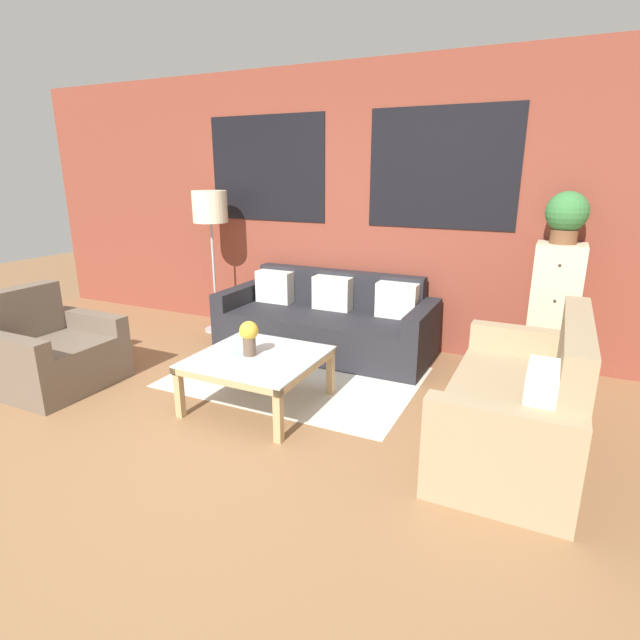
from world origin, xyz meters
TOP-DOWN VIEW (x-y plane):
  - ground_plane at (0.00, 0.00)m, footprint 16.00×16.00m
  - wall_back_brick at (0.00, 2.44)m, footprint 8.40×0.09m
  - rug at (0.03, 1.19)m, footprint 2.13×1.48m
  - couch_dark at (-0.02, 1.95)m, footprint 2.16×0.88m
  - settee_vintage at (1.92, 0.76)m, footprint 0.80×1.64m
  - armchair_corner at (-1.75, 0.15)m, footprint 0.80×0.89m
  - coffee_table at (0.03, 0.58)m, footprint 0.93×0.93m
  - floor_lamp at (-1.45, 2.01)m, footprint 0.38×0.38m
  - drawer_cabinet at (2.05, 2.17)m, footprint 0.39×0.39m
  - potted_plant at (2.05, 2.17)m, footprint 0.34×0.34m
  - flower_vase at (-0.03, 0.56)m, footprint 0.15×0.15m

SIDE VIEW (x-z plane):
  - ground_plane at x=0.00m, z-range 0.00..0.00m
  - rug at x=0.03m, z-range 0.00..0.00m
  - armchair_corner at x=-1.75m, z-range -0.14..0.70m
  - couch_dark at x=-0.02m, z-range -0.11..0.67m
  - settee_vintage at x=1.92m, z-range -0.15..0.77m
  - coffee_table at x=0.03m, z-range 0.15..0.56m
  - flower_vase at x=-0.03m, z-range 0.44..0.71m
  - drawer_cabinet at x=2.05m, z-range 0.00..1.20m
  - floor_lamp at x=-1.45m, z-range 0.56..2.14m
  - wall_back_brick at x=0.00m, z-range 0.01..2.81m
  - potted_plant at x=2.05m, z-range 1.22..1.65m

